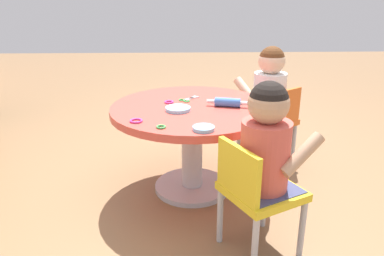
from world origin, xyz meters
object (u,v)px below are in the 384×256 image
(craft_scissors, at_px, (187,100))
(child_chair_right, at_px, (271,121))
(child_chair_left, at_px, (256,191))
(rolling_pin, at_px, (228,102))
(craft_table, at_px, (192,127))
(seated_child_left, at_px, (267,141))
(seated_child_right, at_px, (269,86))

(craft_scissors, bearing_deg, child_chair_right, -68.90)
(child_chair_left, height_order, craft_scissors, child_chair_left)
(rolling_pin, bearing_deg, child_chair_left, -173.53)
(child_chair_left, xyz_separation_m, rolling_pin, (0.56, 0.06, 0.24))
(craft_table, height_order, child_chair_left, child_chair_left)
(seated_child_left, distance_m, seated_child_right, 0.95)
(seated_child_left, relative_size, rolling_pin, 2.23)
(child_chair_right, bearing_deg, seated_child_right, 35.36)
(seated_child_left, height_order, seated_child_right, same)
(craft_scissors, bearing_deg, child_chair_left, -158.01)
(child_chair_left, relative_size, craft_scissors, 4.00)
(child_chair_right, bearing_deg, seated_child_left, 164.94)
(child_chair_right, height_order, seated_child_right, seated_child_right)
(seated_child_left, bearing_deg, child_chair_left, 117.27)
(rolling_pin, xyz_separation_m, craft_scissors, (0.14, 0.22, -0.02))
(child_chair_left, distance_m, seated_child_left, 0.23)
(seated_child_right, relative_size, rolling_pin, 2.23)
(child_chair_left, distance_m, rolling_pin, 0.61)
(craft_scissors, bearing_deg, seated_child_right, -65.14)
(child_chair_right, relative_size, rolling_pin, 2.34)
(child_chair_left, height_order, rolling_pin, rolling_pin)
(seated_child_right, bearing_deg, rolling_pin, 140.54)
(craft_table, relative_size, child_chair_right, 1.68)
(child_chair_right, relative_size, craft_scissors, 4.00)
(child_chair_right, distance_m, rolling_pin, 0.54)
(craft_table, bearing_deg, seated_child_right, -54.17)
(craft_table, height_order, rolling_pin, rolling_pin)
(rolling_pin, distance_m, craft_scissors, 0.26)
(child_chair_left, xyz_separation_m, seated_child_left, (0.02, -0.04, 0.23))
(seated_child_right, distance_m, rolling_pin, 0.50)
(child_chair_left, bearing_deg, seated_child_left, -62.73)
(rolling_pin, bearing_deg, craft_scissors, 57.88)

